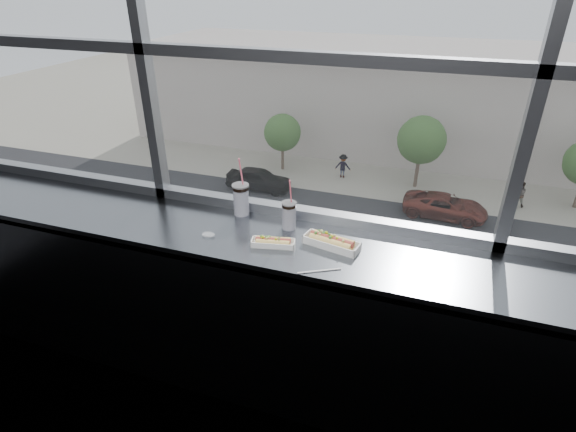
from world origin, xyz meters
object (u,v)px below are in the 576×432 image
(hotdog_tray_right, at_px, (332,242))
(tree_left, at_px, (282,133))
(car_near_a, at_px, (132,218))
(pedestrian_a, at_px, (343,164))
(car_near_c, at_px, (365,259))
(car_far_b, at_px, (446,203))
(wrapper, at_px, (208,234))
(tree_center, at_px, (422,140))
(soda_cup_left, at_px, (241,198))
(soda_cup_right, at_px, (289,214))
(loose_straw, at_px, (319,271))
(car_near_b, at_px, (297,250))
(hotdog_tray_left, at_px, (273,242))
(car_far_a, at_px, (259,176))
(pedestrian_c, at_px, (520,192))
(car_near_d, at_px, (572,298))

(hotdog_tray_right, bearing_deg, tree_left, 121.84)
(car_near_a, xyz_separation_m, pedestrian_a, (9.56, 11.90, -0.04))
(car_near_c, relative_size, car_near_a, 1.05)
(car_far_b, height_order, pedestrian_a, pedestrian_a)
(wrapper, xyz_separation_m, tree_center, (0.33, 28.37, -8.67))
(soda_cup_left, bearing_deg, car_far_b, 84.53)
(soda_cup_left, xyz_separation_m, soda_cup_right, (0.32, -0.07, -0.02))
(loose_straw, xyz_separation_m, car_far_b, (1.71, 24.50, -11.12))
(car_near_b, bearing_deg, car_near_a, 94.15)
(car_far_b, distance_m, pedestrian_a, 8.24)
(soda_cup_left, bearing_deg, loose_straw, -35.33)
(loose_straw, height_order, car_near_c, loose_straw)
(hotdog_tray_left, relative_size, car_near_c, 0.04)
(tree_left, bearing_deg, pedestrian_a, -1.23)
(hotdog_tray_right, bearing_deg, car_far_a, 125.50)
(loose_straw, height_order, pedestrian_a, loose_straw)
(hotdog_tray_right, height_order, soda_cup_left, soda_cup_left)
(car_near_a, height_order, pedestrian_a, car_near_a)
(hotdog_tray_left, relative_size, tree_left, 0.06)
(car_far_b, bearing_deg, tree_left, 74.88)
(hotdog_tray_right, height_order, pedestrian_a, hotdog_tray_right)
(pedestrian_a, relative_size, tree_left, 0.49)
(soda_cup_left, xyz_separation_m, tree_center, (0.26, 28.08, -8.76))
(soda_cup_left, distance_m, pedestrian_a, 30.50)
(wrapper, xyz_separation_m, pedestrian_a, (-4.88, 28.27, -11.01))
(soda_cup_left, height_order, soda_cup_right, soda_cup_left)
(car_near_c, distance_m, tree_center, 12.30)
(hotdog_tray_left, bearing_deg, loose_straw, -38.15)
(soda_cup_right, xyz_separation_m, pedestrian_c, (6.43, 27.11, -11.12))
(hotdog_tray_right, distance_m, tree_center, 29.57)
(loose_straw, height_order, car_near_a, loose_straw)
(soda_cup_right, xyz_separation_m, car_near_c, (-1.57, 16.15, -10.99))
(soda_cup_right, relative_size, car_near_b, 0.05)
(soda_cup_right, relative_size, car_near_c, 0.04)
(soda_cup_right, relative_size, tree_left, 0.07)
(hotdog_tray_right, relative_size, tree_center, 0.06)
(pedestrian_c, xyz_separation_m, tree_left, (-16.40, 1.03, 1.86))
(hotdog_tray_left, distance_m, car_near_d, 21.03)
(wrapper, distance_m, pedestrian_a, 30.73)
(car_far_b, xyz_separation_m, pedestrian_a, (-7.25, 3.90, 0.12))
(car_near_d, xyz_separation_m, tree_left, (-17.31, 12.00, 1.79))
(car_near_c, distance_m, car_near_a, 13.26)
(car_near_b, distance_m, car_near_a, 9.85)
(wrapper, height_order, pedestrian_a, wrapper)
(wrapper, relative_size, car_near_d, 0.01)
(car_far_b, distance_m, car_far_a, 12.30)
(car_near_b, bearing_deg, loose_straw, -158.22)
(pedestrian_c, bearing_deg, car_far_a, 10.05)
(loose_straw, distance_m, car_near_c, 19.86)
(hotdog_tray_right, xyz_separation_m, car_near_c, (-1.84, 16.26, -10.93))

